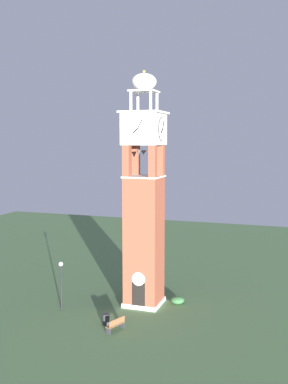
{
  "coord_description": "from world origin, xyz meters",
  "views": [
    {
      "loc": [
        12.04,
        -35.17,
        13.64
      ],
      "look_at": [
        0.0,
        0.0,
        9.47
      ],
      "focal_mm": 42.88,
      "sensor_mm": 36.0,
      "label": 1
    }
  ],
  "objects_px": {
    "clock_tower": "(144,208)",
    "lamp_post": "(61,277)",
    "trash_bin": "(106,319)",
    "park_bench": "(116,324)"
  },
  "relations": [
    {
      "from": "clock_tower",
      "to": "trash_bin",
      "type": "height_order",
      "value": "clock_tower"
    },
    {
      "from": "clock_tower",
      "to": "trash_bin",
      "type": "xyz_separation_m",
      "value": [
        -1.29,
        -5.0,
        -7.71
      ]
    },
    {
      "from": "clock_tower",
      "to": "trash_bin",
      "type": "bearing_deg",
      "value": -104.45
    },
    {
      "from": "clock_tower",
      "to": "park_bench",
      "type": "distance_m",
      "value": 9.61
    },
    {
      "from": "clock_tower",
      "to": "park_bench",
      "type": "xyz_separation_m",
      "value": [
        -0.15,
        -5.84,
        -7.63
      ]
    },
    {
      "from": "clock_tower",
      "to": "park_bench",
      "type": "relative_size",
      "value": 11.64
    },
    {
      "from": "lamp_post",
      "to": "trash_bin",
      "type": "height_order",
      "value": "lamp_post"
    },
    {
      "from": "clock_tower",
      "to": "lamp_post",
      "type": "height_order",
      "value": "clock_tower"
    },
    {
      "from": "park_bench",
      "to": "lamp_post",
      "type": "height_order",
      "value": "lamp_post"
    },
    {
      "from": "trash_bin",
      "to": "park_bench",
      "type": "bearing_deg",
      "value": -36.6
    }
  ]
}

